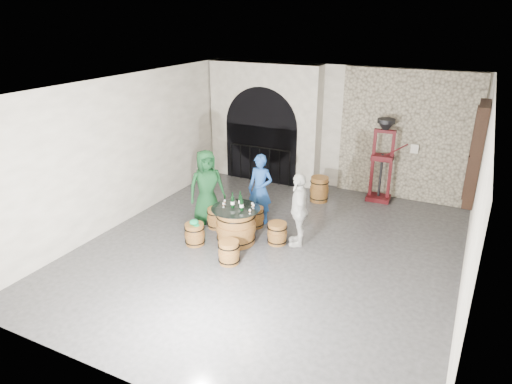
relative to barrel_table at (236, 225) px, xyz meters
The scene contains 31 objects.
ground 0.84m from the barrel_table, ahead, with size 8.00×8.00×0.00m, color #303033.
wall_back 4.28m from the barrel_table, 79.47° to the left, with size 8.00×8.00×0.00m, color silver.
wall_front 4.22m from the barrel_table, 79.31° to the right, with size 8.00×8.00×0.00m, color silver.
wall_left 3.01m from the barrel_table, behind, with size 8.00×8.00×0.00m, color silver.
wall_right 4.42m from the barrel_table, ahead, with size 8.00×8.00×0.00m, color silver.
ceiling 2.92m from the barrel_table, ahead, with size 8.00×8.00×0.00m, color beige.
stone_facing_panel 4.87m from the barrel_table, 57.30° to the left, with size 3.20×0.12×3.18m, color #B0A78C.
arched_opening 4.12m from the barrel_table, 106.98° to the left, with size 3.10×0.60×3.19m.
shuttered_window 5.00m from the barrel_table, 30.49° to the left, with size 0.23×1.10×2.00m.
barrel_table is the anchor object (origin of this frame).
barrel_stool_left 0.85m from the barrel_table, 149.67° to the left, with size 0.41×0.41×0.45m.
barrel_stool_far 0.85m from the barrel_table, 89.42° to the left, with size 0.41×0.41×0.45m.
barrel_stool_right 0.85m from the barrel_table, 23.37° to the left, with size 0.41×0.41×0.45m.
barrel_stool_near_right 0.85m from the barrel_table, 70.36° to the right, with size 0.41×0.41×0.45m.
barrel_stool_near_left 0.85m from the barrel_table, 147.80° to the right, with size 0.41×0.41×0.45m.
green_cap 0.84m from the barrel_table, 147.58° to the right, with size 0.23×0.19×0.10m.
person_green 1.32m from the barrel_table, 149.67° to the left, with size 0.81×0.53×1.66m, color #113C1D.
person_blue 1.18m from the barrel_table, 89.42° to the left, with size 0.57×0.37×1.56m, color navy.
person_white 1.32m from the barrel_table, 23.37° to the left, with size 0.89×0.37×1.53m, color silver.
wine_bottle_left 0.52m from the barrel_table, behind, with size 0.08×0.08×0.32m.
wine_bottle_center 0.54m from the barrel_table, 16.11° to the right, with size 0.08×0.08×0.32m.
wine_bottle_right 0.53m from the barrel_table, 74.71° to the left, with size 0.08×0.08×0.32m.
tasting_glass_a 0.50m from the barrel_table, 164.07° to the right, with size 0.05×0.05×0.10m, color #AF5922, non-canonical shape.
tasting_glass_b 0.56m from the barrel_table, 22.84° to the left, with size 0.05×0.05×0.10m, color #AF5922, non-canonical shape.
tasting_glass_c 0.51m from the barrel_table, 98.60° to the left, with size 0.05×0.05×0.10m, color #AF5922, non-canonical shape.
tasting_glass_d 0.55m from the barrel_table, 36.27° to the left, with size 0.05×0.05×0.10m, color #AF5922, non-canonical shape.
tasting_glass_e 0.59m from the barrel_table, 17.62° to the right, with size 0.05×0.05×0.10m, color #AF5922, non-canonical shape.
tasting_glass_f 0.53m from the barrel_table, 166.68° to the left, with size 0.05×0.05×0.10m, color #AF5922, non-canonical shape.
side_barrel 2.96m from the barrel_table, 74.41° to the left, with size 0.47×0.47×0.63m.
corking_press 4.24m from the barrel_table, 59.34° to the left, with size 0.86×0.48×2.07m.
control_box 4.89m from the barrel_table, 54.27° to the left, with size 0.18×0.10×0.22m, color silver.
Camera 1 is at (3.33, -7.33, 4.42)m, focal length 32.00 mm.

